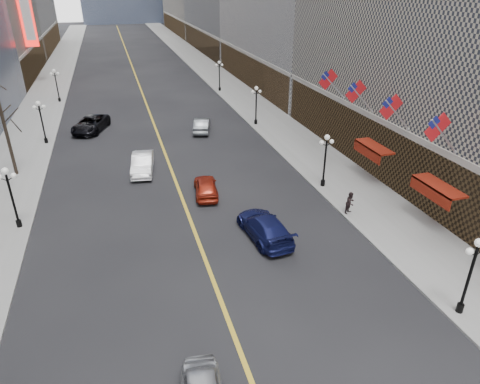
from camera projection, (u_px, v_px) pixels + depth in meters
sidewalk_east at (227, 85)px, 71.15m from camera, size 6.00×230.00×0.15m
sidewalk_west at (46, 96)px, 64.05m from camera, size 6.00×230.00×0.15m
lane_line at (137, 78)px, 76.21m from camera, size 0.25×200.00×0.02m
streetlamp_east_0 at (471, 269)px, 21.29m from camera, size 1.26×0.44×4.52m
streetlamp_east_1 at (325, 155)px, 35.01m from camera, size 1.26×0.44×4.52m
streetlamp_east_2 at (256, 101)px, 50.46m from camera, size 1.26×0.44×4.52m
streetlamp_east_3 at (219, 73)px, 65.90m from camera, size 1.26×0.44×4.52m
streetlamp_west_1 at (10, 192)px, 29.03m from camera, size 1.26×0.44×4.52m
streetlamp_west_2 at (41, 118)px, 44.47m from camera, size 1.26×0.44×4.52m
streetlamp_west_3 at (56, 82)px, 59.92m from camera, size 1.26×0.44×4.52m
flag_2 at (439, 130)px, 27.08m from camera, size 2.87×0.12×2.87m
flag_3 at (393, 109)px, 31.37m from camera, size 2.87×0.12×2.87m
flag_4 at (357, 93)px, 35.66m from camera, size 2.87×0.12×2.87m
flag_5 at (330, 81)px, 39.95m from camera, size 2.87×0.12×2.87m
awning_b at (436, 188)px, 29.16m from camera, size 1.40×4.00×0.93m
awning_c at (372, 148)px, 36.03m from camera, size 1.40×4.00×0.93m
theatre_marquee at (25, 6)px, 66.83m from camera, size 2.00×0.55×12.00m
tree_west_far at (0, 107)px, 35.69m from camera, size 3.60×3.60×7.92m
car_nb_mid at (142, 164)px, 38.75m from camera, size 2.52×5.32×1.69m
car_nb_far at (91, 124)px, 49.29m from camera, size 4.82×6.78×1.72m
car_sb_near at (265, 227)px, 28.91m from camera, size 2.87×5.91×1.66m
car_sb_mid at (206, 186)px, 34.66m from camera, size 2.40×4.70×1.53m
car_sb_far at (202, 125)px, 49.20m from camera, size 2.96×5.09×1.59m
ped_east_walk at (350, 203)px, 31.66m from camera, size 0.94×0.79×1.69m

